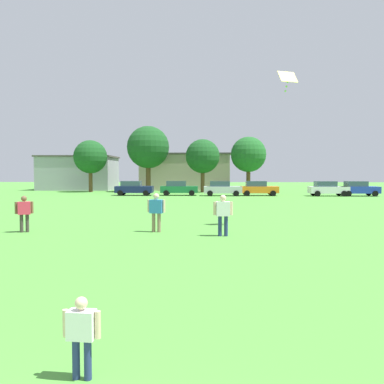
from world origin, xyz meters
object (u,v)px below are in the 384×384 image
object	(u,v)px
kite	(287,79)
parked_car_navy_0	(134,188)
tree_left	(148,147)
tree_right	(203,156)
bystander_midfield	(24,211)
bystander_near_trees	(156,209)
parked_car_silver_2	(222,188)
parked_car_orange_3	(258,188)
tree_far_right	(248,155)
child_kite_flyer	(82,330)
parked_car_white_4	(328,188)
adult_bystander	(223,212)
parked_car_blue_5	(358,188)
parked_car_green_1	(179,188)
tree_far_left	(90,157)

from	to	relation	value
kite	parked_car_navy_0	world-z (taller)	kite
tree_left	tree_right	bearing A→B (deg)	-8.16
bystander_midfield	tree_left	xyz separation A→B (m)	(0.29, 38.18, 5.13)
bystander_near_trees	kite	xyz separation A→B (m)	(6.18, 2.08, 6.20)
parked_car_silver_2	parked_car_orange_3	distance (m)	4.19
tree_far_right	kite	bearing A→B (deg)	-93.19
parked_car_navy_0	tree_far_right	xyz separation A→B (m)	(14.27, 9.33, 4.25)
bystander_near_trees	tree_left	world-z (taller)	tree_left
bystander_near_trees	bystander_midfield	xyz separation A→B (m)	(-5.88, -0.25, -0.06)
child_kite_flyer	tree_far_right	distance (m)	52.05
tree_right	tree_far_right	bearing A→B (deg)	12.70
parked_car_white_4	tree_left	size ratio (longest dim) A/B	0.48
bystander_midfield	parked_car_navy_0	distance (m)	29.19
child_kite_flyer	adult_bystander	xyz separation A→B (m)	(2.36, 11.94, 0.39)
adult_bystander	parked_car_silver_2	bearing A→B (deg)	-96.08
adult_bystander	parked_car_orange_3	size ratio (longest dim) A/B	0.40
parked_car_blue_5	tree_right	bearing A→B (deg)	154.48
parked_car_navy_0	parked_car_white_4	distance (m)	22.16
kite	tree_left	xyz separation A→B (m)	(-11.77, 35.85, -1.13)
bystander_near_trees	parked_car_orange_3	world-z (taller)	bystander_near_trees
adult_bystander	parked_car_blue_5	world-z (taller)	adult_bystander
kite	tree_right	world-z (taller)	kite
adult_bystander	tree_right	xyz separation A→B (m)	(-1.02, 37.94, 3.79)
bystander_near_trees	tree_left	distance (m)	38.67
child_kite_flyer	parked_car_green_1	distance (m)	42.25
parked_car_green_1	parked_car_blue_5	world-z (taller)	same
bystander_midfield	parked_car_orange_3	world-z (taller)	parked_car_orange_3
bystander_midfield	tree_far_left	world-z (taller)	tree_far_left
parked_car_navy_0	adult_bystander	bearing A→B (deg)	-73.31
parked_car_green_1	parked_car_orange_3	bearing A→B (deg)	-2.13
child_kite_flyer	parked_car_orange_3	xyz separation A→B (m)	(7.76, 41.88, 0.22)
tree_far_left	tree_far_right	distance (m)	21.65
parked_car_green_1	child_kite_flyer	bearing A→B (deg)	-88.07
bystander_midfield	tree_far_right	distance (m)	41.22
adult_bystander	parked_car_green_1	bearing A→B (deg)	-86.60
adult_bystander	parked_car_silver_2	distance (m)	29.62
parked_car_silver_2	parked_car_orange_3	bearing A→B (deg)	4.84
parked_car_orange_3	parked_car_green_1	bearing A→B (deg)	177.87
kite	parked_car_green_1	size ratio (longest dim) A/B	0.24
bystander_near_trees	parked_car_orange_3	xyz separation A→B (m)	(8.33, 28.85, -0.17)
parked_car_green_1	parked_car_blue_5	distance (m)	20.37
child_kite_flyer	bystander_near_trees	bearing A→B (deg)	98.20
child_kite_flyer	parked_car_silver_2	world-z (taller)	parked_car_silver_2
parked_car_navy_0	parked_car_blue_5	size ratio (longest dim) A/B	1.00
bystander_near_trees	tree_far_left	size ratio (longest dim) A/B	0.25
bystander_near_trees	parked_car_green_1	bearing A→B (deg)	101.11
parked_car_orange_3	parked_car_white_4	xyz separation A→B (m)	(7.75, -0.46, 0.00)
adult_bystander	tree_far_right	distance (m)	39.92
parked_car_green_1	parked_car_white_4	xyz separation A→B (m)	(16.93, -0.80, 0.00)
bystander_midfield	parked_car_white_4	bearing A→B (deg)	-151.00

